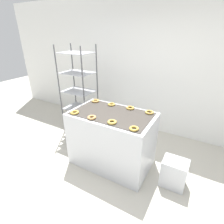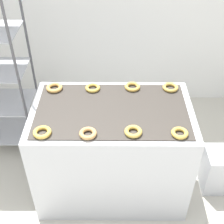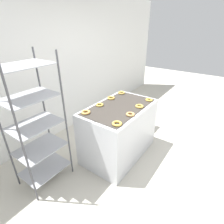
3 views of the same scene
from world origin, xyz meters
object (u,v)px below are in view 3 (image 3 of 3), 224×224
at_px(donut_near_midleft, 130,114).
at_px(donut_far_midleft, 100,105).
at_px(donut_near_right, 149,100).
at_px(baking_rack_cart, 35,125).
at_px(glaze_bin, 144,120).
at_px(donut_near_midright, 139,106).
at_px(donut_far_midright, 111,98).
at_px(fryer_machine, 119,131).
at_px(donut_near_left, 117,124).
at_px(donut_far_right, 121,93).
at_px(donut_far_left, 86,112).

height_order(donut_near_midleft, donut_far_midleft, donut_near_midleft).
distance_m(donut_near_midleft, donut_near_right, 0.66).
relative_size(baking_rack_cart, glaze_bin, 4.33).
distance_m(donut_near_midright, donut_far_midright, 0.57).
bearing_deg(fryer_machine, donut_far_midleft, 121.18).
height_order(donut_near_left, donut_near_midright, same).
bearing_deg(donut_far_midright, glaze_bin, -18.33).
relative_size(fryer_machine, donut_far_right, 9.63).
distance_m(baking_rack_cart, donut_far_midleft, 1.01).
height_order(baking_rack_cart, donut_far_right, baking_rack_cart).
bearing_deg(baking_rack_cart, donut_near_left, -53.94).
bearing_deg(donut_far_midleft, donut_far_right, 0.97).
distance_m(donut_near_left, donut_near_right, 0.99).
relative_size(glaze_bin, donut_near_midleft, 3.39).
xyz_separation_m(glaze_bin, donut_near_midright, (-0.88, -0.29, 0.75)).
bearing_deg(baking_rack_cart, donut_near_midleft, -42.35).
relative_size(donut_near_midleft, donut_far_midleft, 1.00).
relative_size(donut_near_left, donut_near_right, 1.08).
bearing_deg(donut_near_midleft, donut_far_midright, 59.83).
bearing_deg(donut_near_right, donut_near_midleft, -179.18).
bearing_deg(donut_far_left, baking_rack_cart, 154.24).
relative_size(fryer_machine, donut_far_midleft, 10.23).
xyz_separation_m(donut_near_left, donut_far_right, (1.01, 0.58, -0.00)).
xyz_separation_m(glaze_bin, donut_far_right, (-0.54, 0.28, 0.75)).
xyz_separation_m(fryer_machine, donut_near_midright, (0.16, -0.28, 0.49)).
xyz_separation_m(baking_rack_cart, donut_near_midright, (1.29, -0.86, 0.01)).
height_order(fryer_machine, donut_near_left, donut_near_left).
bearing_deg(donut_near_right, donut_near_midright, 177.87).
bearing_deg(donut_far_right, donut_far_midleft, -179.03).
relative_size(donut_far_left, donut_far_right, 1.03).
distance_m(donut_near_right, donut_far_midleft, 0.87).
bearing_deg(baking_rack_cart, donut_far_right, -10.14).
distance_m(donut_near_midleft, donut_far_right, 0.89).
height_order(donut_near_left, donut_far_midright, donut_near_left).
relative_size(fryer_machine, donut_near_midright, 10.01).
distance_m(donut_near_left, donut_near_midleft, 0.33).
height_order(fryer_machine, donut_far_midright, donut_far_midright).
xyz_separation_m(donut_far_midright, donut_far_right, (0.33, -0.01, -0.00)).
xyz_separation_m(fryer_machine, donut_near_left, (-0.50, -0.29, 0.49)).
relative_size(donut_far_left, donut_far_midleft, 1.09).
xyz_separation_m(baking_rack_cart, donut_near_left, (0.63, -0.87, 0.01)).
distance_m(donut_far_midleft, donut_far_right, 0.67).
bearing_deg(fryer_machine, donut_near_midright, -60.37).
bearing_deg(donut_near_midleft, donut_near_right, 0.82).
xyz_separation_m(donut_near_midleft, donut_far_right, (0.67, 0.59, -0.00)).
distance_m(glaze_bin, donut_near_right, 0.97).
relative_size(glaze_bin, donut_far_left, 3.11).
bearing_deg(fryer_machine, glaze_bin, 0.55).
bearing_deg(donut_near_midleft, donut_near_left, 178.39).
xyz_separation_m(donut_near_left, donut_near_midleft, (0.33, -0.01, 0.00)).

